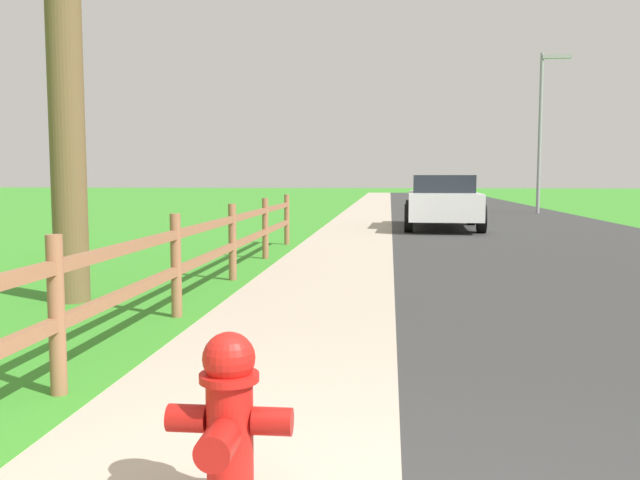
% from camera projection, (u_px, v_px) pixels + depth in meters
% --- Properties ---
extents(ground_plane, '(120.00, 120.00, 0.00)m').
position_uv_depth(ground_plane, '(391.00, 213.00, 27.03)').
color(ground_plane, '#398D29').
extents(road_asphalt, '(7.00, 66.00, 0.01)m').
position_uv_depth(road_asphalt, '(474.00, 211.00, 28.66)').
color(road_asphalt, '#333333').
rests_on(road_asphalt, ground).
extents(curb_concrete, '(6.00, 66.00, 0.01)m').
position_uv_depth(curb_concrete, '(322.00, 210.00, 29.32)').
color(curb_concrete, '#B5A592').
rests_on(curb_concrete, ground).
extents(grass_verge, '(5.00, 66.00, 0.00)m').
position_uv_depth(grass_verge, '(288.00, 210.00, 29.47)').
color(grass_verge, '#398D29').
rests_on(grass_verge, ground).
extents(fire_hydrant, '(0.55, 0.46, 0.79)m').
position_uv_depth(fire_hydrant, '(229.00, 419.00, 2.95)').
color(fire_hydrant, red).
rests_on(fire_hydrant, ground).
extents(rail_fence, '(0.11, 12.73, 1.08)m').
position_uv_depth(rail_fence, '(208.00, 245.00, 8.21)').
color(rail_fence, '#905F40').
rests_on(rail_fence, ground).
extents(parked_suv_white, '(2.22, 4.91, 1.50)m').
position_uv_depth(parked_suv_white, '(443.00, 200.00, 19.13)').
color(parked_suv_white, white).
rests_on(parked_suv_white, ground).
extents(street_lamp, '(1.17, 0.20, 6.30)m').
position_uv_depth(street_lamp, '(543.00, 119.00, 26.72)').
color(street_lamp, gray).
rests_on(street_lamp, ground).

